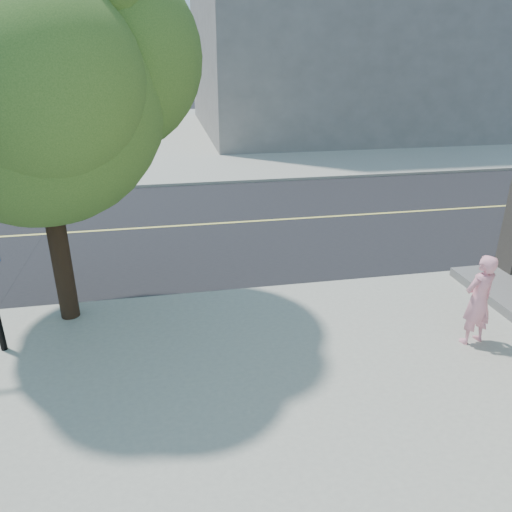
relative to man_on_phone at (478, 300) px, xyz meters
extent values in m
plane|color=black|center=(-7.30, 2.67, -0.91)|extent=(140.00, 140.00, 0.00)
cube|color=black|center=(-7.30, 7.17, -0.91)|extent=(140.00, 9.00, 0.01)
cube|color=#9C9A8B|center=(6.20, 24.17, -0.85)|extent=(29.00, 25.00, 0.12)
cube|color=slate|center=(6.70, 24.67, 6.21)|extent=(18.00, 16.00, 14.00)
imported|color=pink|center=(0.00, 0.00, 0.00)|extent=(0.64, 0.49, 1.58)
cylinder|color=black|center=(-6.80, 2.17, 0.88)|extent=(0.33, 0.33, 3.34)
sphere|color=#466B26|center=(-6.80, 2.17, 3.10)|extent=(4.08, 4.08, 4.08)
sphere|color=#466B26|center=(-5.69, 2.73, 3.66)|extent=(3.15, 3.15, 3.15)
sphere|color=#466B26|center=(-6.43, 1.15, 3.38)|extent=(2.78, 2.78, 2.78)
camera|label=1|loc=(-4.87, -6.18, 3.75)|focal=33.93mm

